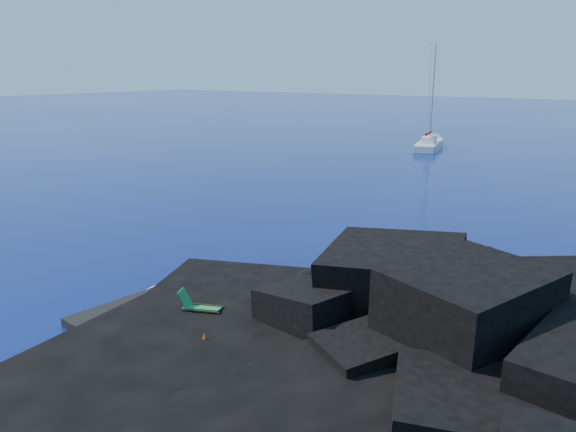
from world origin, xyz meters
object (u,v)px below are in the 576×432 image
at_px(deck_chair, 202,303).
at_px(sunbather, 246,320).
at_px(marker_cone, 205,339).
at_px(sailboat, 429,149).

distance_m(deck_chair, sunbather, 1.88).
relative_size(deck_chair, marker_cone, 3.25).
height_order(sailboat, marker_cone, sailboat).
bearing_deg(sunbather, deck_chair, 176.75).
height_order(deck_chair, sunbather, deck_chair).
xyz_separation_m(deck_chair, marker_cone, (1.74, -1.72, -0.31)).
distance_m(sailboat, sunbather, 54.78).
bearing_deg(sunbather, marker_cone, -107.55).
bearing_deg(marker_cone, deck_chair, 135.35).
bearing_deg(marker_cone, sailboat, 103.92).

